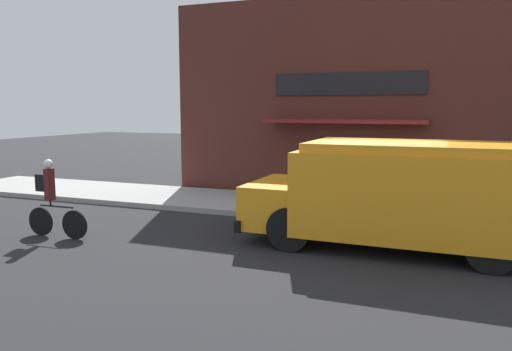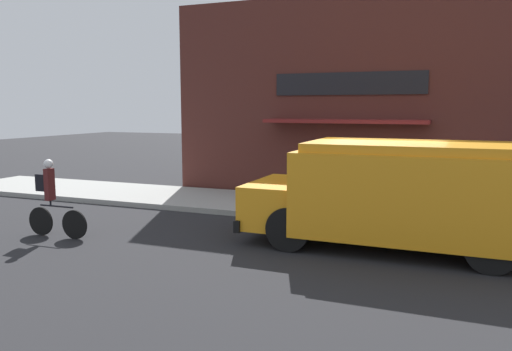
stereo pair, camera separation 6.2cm
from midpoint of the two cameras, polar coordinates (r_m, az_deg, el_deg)
name	(u,v)px [view 1 (the left image)]	position (r m, az deg, el deg)	size (l,w,h in m)	color
ground_plane	(383,229)	(11.69, 14.17, -5.96)	(70.00, 70.00, 0.00)	#232326
sidewalk	(391,213)	(13.10, 15.00, -4.19)	(28.00, 2.94, 0.14)	#999993
storefront	(399,99)	(14.46, 15.93, 8.35)	(13.84, 1.11, 5.92)	#4C231E
school_bus	(404,192)	(10.04, 16.43, -1.86)	(5.71, 2.84, 2.07)	orange
cyclist	(52,200)	(11.36, -22.46, -2.59)	(1.51, 0.20, 1.66)	black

